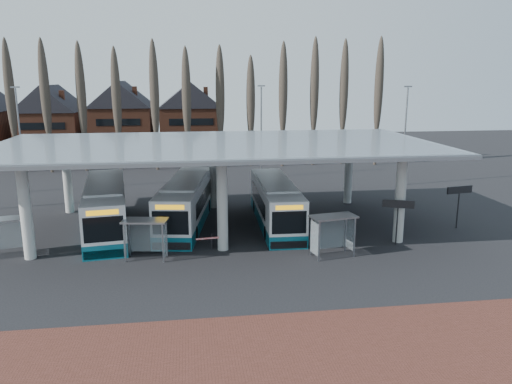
{
  "coord_description": "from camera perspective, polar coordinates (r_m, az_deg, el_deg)",
  "views": [
    {
      "loc": [
        -2.09,
        -28.47,
        11.0
      ],
      "look_at": [
        2.8,
        7.0,
        2.75
      ],
      "focal_mm": 35.0,
      "sensor_mm": 36.0,
      "label": 1
    }
  ],
  "objects": [
    {
      "name": "shelter_1",
      "position": [
        31.49,
        -12.47,
        -4.26
      ],
      "size": [
        2.9,
        1.78,
        2.53
      ],
      "rotation": [
        0.0,
        0.0,
        -0.16
      ],
      "color": "gray",
      "rests_on": "ground"
    },
    {
      "name": "lamp_post_c",
      "position": [
        53.57,
        16.66,
        6.37
      ],
      "size": [
        0.8,
        0.16,
        10.17
      ],
      "color": "slate",
      "rests_on": "ground"
    },
    {
      "name": "info_sign_0",
      "position": [
        34.39,
        15.92,
        -1.71
      ],
      "size": [
        1.95,
        0.88,
        3.07
      ],
      "rotation": [
        0.0,
        0.0,
        -0.39
      ],
      "color": "black",
      "rests_on": "ground"
    },
    {
      "name": "bus_1",
      "position": [
        38.43,
        -7.97,
        -1.25
      ],
      "size": [
        4.63,
        12.78,
        3.48
      ],
      "rotation": [
        0.0,
        0.0,
        -0.16
      ],
      "color": "silver",
      "rests_on": "ground"
    },
    {
      "name": "bus_0",
      "position": [
        38.1,
        -16.77,
        -1.75
      ],
      "size": [
        4.37,
        13.05,
        3.56
      ],
      "rotation": [
        0.0,
        0.0,
        0.13
      ],
      "color": "silver",
      "rests_on": "ground"
    },
    {
      "name": "shelter_0",
      "position": [
        35.11,
        -26.62,
        -3.7
      ],
      "size": [
        2.83,
        1.84,
        2.42
      ],
      "rotation": [
        0.0,
        0.0,
        0.22
      ],
      "color": "gray",
      "rests_on": "ground"
    },
    {
      "name": "station_canopy",
      "position": [
        36.92,
        -4.54,
        4.65
      ],
      "size": [
        32.0,
        16.0,
        6.34
      ],
      "color": "beige",
      "rests_on": "ground"
    },
    {
      "name": "poplar_row",
      "position": [
        61.55,
        -6.01,
        10.84
      ],
      "size": [
        45.1,
        1.1,
        14.5
      ],
      "color": "#473D33",
      "rests_on": "ground"
    },
    {
      "name": "bus_2",
      "position": [
        38.15,
        2.22,
        -1.33
      ],
      "size": [
        2.93,
        12.16,
        3.36
      ],
      "rotation": [
        0.0,
        0.0,
        -0.03
      ],
      "color": "silver",
      "rests_on": "ground"
    },
    {
      "name": "brick_strip",
      "position": [
        19.91,
        -0.56,
        -20.52
      ],
      "size": [
        70.0,
        10.0,
        0.03
      ],
      "primitive_type": "cube",
      "color": "#5A2D24",
      "rests_on": "ground"
    },
    {
      "name": "lamp_post_a",
      "position": [
        53.22,
        -25.33,
        5.63
      ],
      "size": [
        0.8,
        0.16,
        10.17
      ],
      "color": "slate",
      "rests_on": "ground"
    },
    {
      "name": "townhouse_row",
      "position": [
        73.92,
        -18.69,
        8.38
      ],
      "size": [
        36.8,
        10.3,
        12.25
      ],
      "color": "brown",
      "rests_on": "ground"
    },
    {
      "name": "lamp_post_b",
      "position": [
        55.36,
        0.6,
        7.1
      ],
      "size": [
        0.8,
        0.16,
        10.17
      ],
      "color": "slate",
      "rests_on": "ground"
    },
    {
      "name": "ground",
      "position": [
        30.6,
        -3.45,
        -8.12
      ],
      "size": [
        140.0,
        140.0,
        0.0
      ],
      "primitive_type": "plane",
      "color": "black",
      "rests_on": "ground"
    },
    {
      "name": "shelter_2",
      "position": [
        31.6,
        8.69,
        -3.89
      ],
      "size": [
        3.05,
        1.93,
        2.63
      ],
      "rotation": [
        0.0,
        0.0,
        0.19
      ],
      "color": "gray",
      "rests_on": "ground"
    },
    {
      "name": "info_sign_1",
      "position": [
        39.62,
        22.22,
        -0.11
      ],
      "size": [
        2.14,
        0.51,
        3.21
      ],
      "rotation": [
        0.0,
        0.0,
        0.18
      ],
      "color": "black",
      "rests_on": "ground"
    },
    {
      "name": "barrier",
      "position": [
        32.53,
        -5.07,
        -5.35
      ],
      "size": [
        2.07,
        0.68,
        1.04
      ],
      "rotation": [
        0.0,
        0.0,
        0.12
      ],
      "color": "black",
      "rests_on": "ground"
    }
  ]
}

